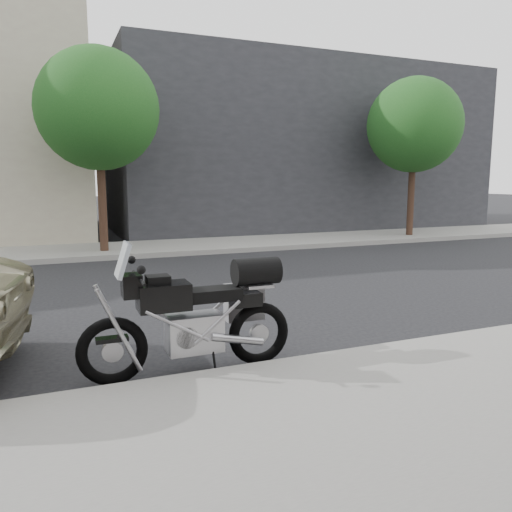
% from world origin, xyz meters
% --- Properties ---
extents(ground, '(120.00, 120.00, 0.00)m').
position_xyz_m(ground, '(0.00, 0.00, 0.00)').
color(ground, black).
rests_on(ground, ground).
extents(far_sidewalk, '(44.00, 3.00, 0.15)m').
position_xyz_m(far_sidewalk, '(0.00, -6.50, 0.07)').
color(far_sidewalk, gray).
rests_on(far_sidewalk, ground).
extents(far_building_dark, '(16.00, 11.00, 7.00)m').
position_xyz_m(far_building_dark, '(-7.00, -13.50, 3.50)').
color(far_building_dark, '#26262B').
rests_on(far_building_dark, ground).
extents(street_tree_left, '(3.40, 3.40, 5.70)m').
position_xyz_m(street_tree_left, '(-9.00, -6.00, 4.14)').
color(street_tree_left, '#3B261A').
rests_on(street_tree_left, far_sidewalk).
extents(street_tree_mid, '(3.40, 3.40, 5.70)m').
position_xyz_m(street_tree_mid, '(2.00, -6.00, 4.14)').
color(street_tree_mid, '#3B261A').
rests_on(street_tree_mid, far_sidewalk).
extents(motorcycle, '(2.46, 0.80, 1.56)m').
position_xyz_m(motorcycle, '(1.84, 3.65, 0.67)').
color(motorcycle, black).
rests_on(motorcycle, ground).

